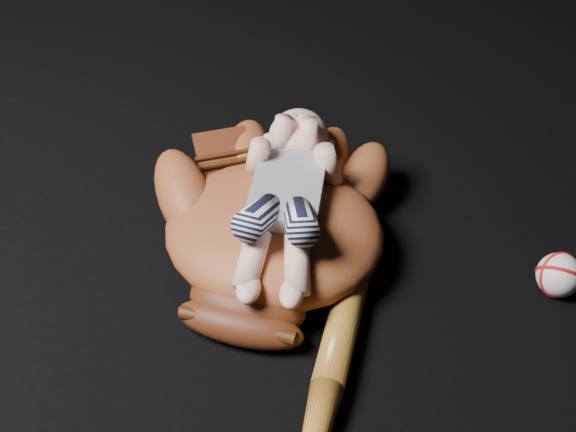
{
  "coord_description": "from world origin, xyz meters",
  "views": [
    {
      "loc": [
        0.28,
        -0.68,
        0.91
      ],
      "look_at": [
        0.01,
        0.16,
        0.08
      ],
      "focal_mm": 50.0,
      "sensor_mm": 36.0,
      "label": 1
    }
  ],
  "objects_px": {
    "baseball_bat": "(323,405)",
    "baseball": "(559,275)",
    "newborn_baby": "(285,199)",
    "baseball_glove": "(274,224)"
  },
  "relations": [
    {
      "from": "newborn_baby",
      "to": "baseball_glove",
      "type": "bearing_deg",
      "value": 172.21
    },
    {
      "from": "newborn_baby",
      "to": "baseball_bat",
      "type": "distance_m",
      "value": 0.31
    },
    {
      "from": "baseball_glove",
      "to": "baseball_bat",
      "type": "xyz_separation_m",
      "value": [
        0.15,
        -0.25,
        -0.05
      ]
    },
    {
      "from": "baseball_glove",
      "to": "baseball",
      "type": "height_order",
      "value": "baseball_glove"
    },
    {
      "from": "newborn_baby",
      "to": "baseball",
      "type": "height_order",
      "value": "newborn_baby"
    },
    {
      "from": "baseball_glove",
      "to": "baseball_bat",
      "type": "bearing_deg",
      "value": -60.36
    },
    {
      "from": "baseball_bat",
      "to": "baseball",
      "type": "xyz_separation_m",
      "value": [
        0.28,
        0.32,
        0.01
      ]
    },
    {
      "from": "baseball_glove",
      "to": "newborn_baby",
      "type": "relative_size",
      "value": 1.29
    },
    {
      "from": "baseball_glove",
      "to": "newborn_baby",
      "type": "xyz_separation_m",
      "value": [
        0.02,
        0.0,
        0.06
      ]
    },
    {
      "from": "baseball_bat",
      "to": "baseball",
      "type": "distance_m",
      "value": 0.42
    }
  ]
}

